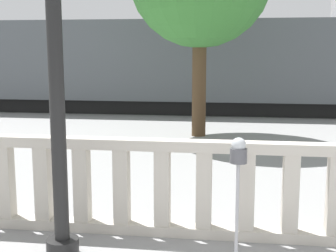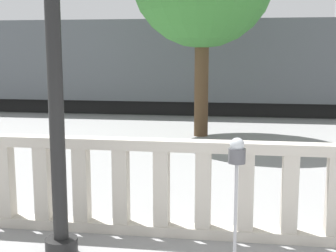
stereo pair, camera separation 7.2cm
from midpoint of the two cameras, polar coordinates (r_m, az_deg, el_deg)
balustrade at (r=6.22m, az=12.37°, el=-7.91°), size 16.69×0.24×1.30m
parking_meter at (r=5.45m, az=8.77°, el=-4.11°), size 0.20×0.20×1.48m
train_near at (r=18.64m, az=6.71°, el=7.42°), size 25.06×3.17×4.16m
train_far at (r=26.33m, az=-0.10°, el=7.62°), size 29.38×2.71×3.80m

